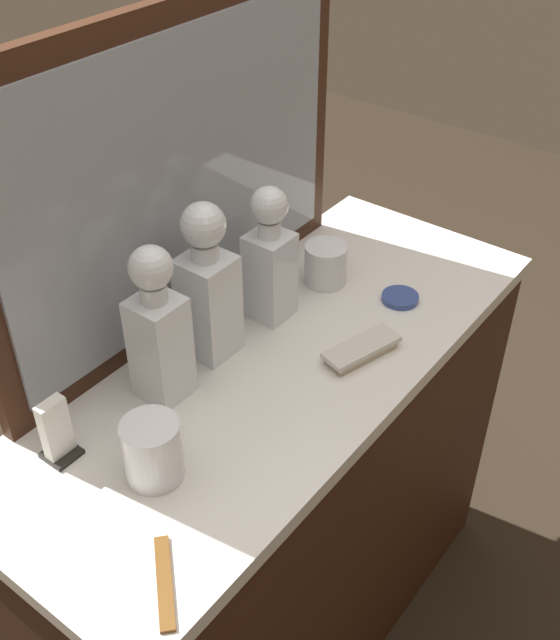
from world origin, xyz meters
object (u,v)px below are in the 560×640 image
object	(u,v)px
silver_brush_rear	(361,350)
napkin_holder	(57,434)
porcelain_dish	(400,298)
crystal_decanter_front	(270,266)
crystal_tumbler_far_left	(153,453)
tortoiseshell_comb	(164,582)
crystal_decanter_center	(208,295)
crystal_decanter_far_right	(159,339)
crystal_tumbler_far_right	(326,266)

from	to	relation	value
silver_brush_rear	napkin_holder	distance (m)	0.53
silver_brush_rear	porcelain_dish	size ratio (longest dim) A/B	2.15
crystal_decanter_front	crystal_tumbler_far_left	bearing A→B (deg)	-165.17
crystal_tumbler_far_left	porcelain_dish	xyz separation A→B (m)	(0.61, -0.06, -0.04)
silver_brush_rear	napkin_holder	bearing A→B (deg)	153.81
crystal_decanter_front	tortoiseshell_comb	bearing A→B (deg)	-155.27
crystal_decanter_center	crystal_decanter_far_right	distance (m)	0.13
crystal_decanter_center	crystal_tumbler_far_right	size ratio (longest dim) A/B	3.48
crystal_tumbler_far_left	crystal_decanter_center	bearing A→B (deg)	25.37
silver_brush_rear	napkin_holder	xyz separation A→B (m)	(-0.48, 0.24, 0.03)
crystal_tumbler_far_left	silver_brush_rear	xyz separation A→B (m)	(0.42, -0.09, -0.03)
crystal_tumbler_far_right	crystal_tumbler_far_left	size ratio (longest dim) A/B	0.83
tortoiseshell_comb	porcelain_dish	bearing A→B (deg)	5.93
crystal_decanter_front	crystal_decanter_center	size ratio (longest dim) A/B	0.91
crystal_decanter_front	silver_brush_rear	world-z (taller)	crystal_decanter_front
porcelain_dish	tortoiseshell_comb	distance (m)	0.74
crystal_decanter_front	crystal_decanter_center	world-z (taller)	crystal_decanter_center
crystal_decanter_center	porcelain_dish	xyz separation A→B (m)	(0.33, -0.19, -0.11)
crystal_decanter_center	napkin_holder	distance (m)	0.34
tortoiseshell_comb	crystal_decanter_front	bearing A→B (deg)	24.73
crystal_decanter_far_right	crystal_tumbler_far_left	bearing A→B (deg)	-140.53
crystal_tumbler_far_left	porcelain_dish	bearing A→B (deg)	-6.06
crystal_decanter_front	crystal_decanter_center	xyz separation A→B (m)	(-0.15, 0.02, 0.01)
crystal_decanter_center	crystal_decanter_front	bearing A→B (deg)	-6.80
crystal_tumbler_far_left	crystal_decanter_front	bearing A→B (deg)	14.83
crystal_tumbler_far_right	porcelain_dish	world-z (taller)	crystal_tumbler_far_right
silver_brush_rear	crystal_decanter_center	bearing A→B (deg)	123.35
crystal_decanter_front	crystal_tumbler_far_left	size ratio (longest dim) A/B	2.61
porcelain_dish	napkin_holder	size ratio (longest dim) A/B	0.65
crystal_tumbler_far_right	porcelain_dish	bearing A→B (deg)	-77.05
crystal_tumbler_far_right	napkin_holder	size ratio (longest dim) A/B	0.77
crystal_decanter_front	porcelain_dish	size ratio (longest dim) A/B	3.69
crystal_tumbler_far_right	crystal_decanter_far_right	bearing A→B (deg)	176.45
silver_brush_rear	tortoiseshell_comb	xyz separation A→B (m)	(-0.54, -0.05, -0.01)
crystal_tumbler_far_left	silver_brush_rear	size ratio (longest dim) A/B	0.66
crystal_decanter_front	tortoiseshell_comb	size ratio (longest dim) A/B	2.25
crystal_decanter_center	crystal_decanter_far_right	xyz separation A→B (m)	(-0.13, -0.01, -0.00)
crystal_decanter_center	crystal_tumbler_far_right	world-z (taller)	crystal_decanter_center
crystal_tumbler_far_right	crystal_tumbler_far_left	bearing A→B (deg)	-171.16
crystal_decanter_front	crystal_tumbler_far_left	distance (m)	0.44
porcelain_dish	silver_brush_rear	bearing A→B (deg)	-170.90
crystal_decanter_far_right	silver_brush_rear	xyz separation A→B (m)	(0.28, -0.21, -0.10)
crystal_tumbler_far_left	napkin_holder	xyz separation A→B (m)	(-0.06, 0.14, -0.00)
crystal_decanter_center	crystal_tumbler_far_left	world-z (taller)	crystal_decanter_center
napkin_holder	crystal_decanter_front	bearing A→B (deg)	-3.56
crystal_decanter_front	porcelain_dish	xyz separation A→B (m)	(0.19, -0.18, -0.10)
crystal_decanter_far_right	napkin_holder	xyz separation A→B (m)	(-0.20, 0.03, -0.07)
crystal_decanter_far_right	crystal_tumbler_far_left	distance (m)	0.19
napkin_holder	crystal_tumbler_far_left	bearing A→B (deg)	-67.02
crystal_decanter_front	tortoiseshell_comb	distance (m)	0.61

